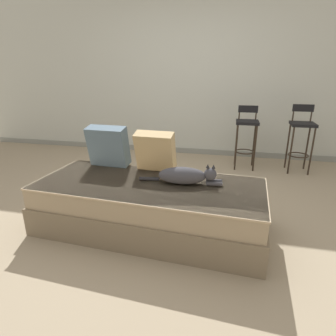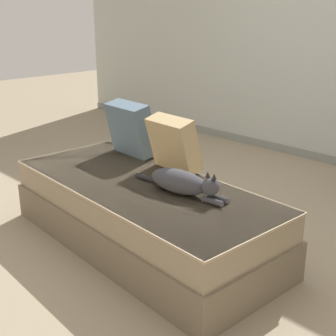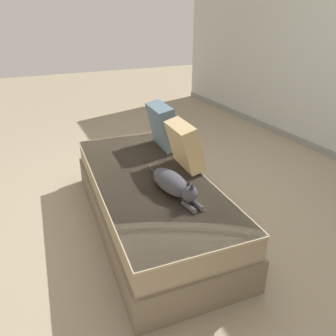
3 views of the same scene
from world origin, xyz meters
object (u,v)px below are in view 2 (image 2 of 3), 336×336
Objects in this scene: throw_pillow_corner at (131,129)px; cat at (182,182)px; throw_pillow_middle at (174,144)px; couch at (142,213)px.

throw_pillow_corner reaches higher than cat.
throw_pillow_middle is 0.54× the size of cat.
cat is at bearing 10.84° from couch.
cat is at bearing -38.43° from throw_pillow_middle.
throw_pillow_middle is at bearing -3.45° from throw_pillow_corner.
couch is at bearing -169.16° from cat.
couch is 0.54m from throw_pillow_middle.
throw_pillow_corner is at bearing 145.60° from couch.
throw_pillow_middle is at bearing 141.57° from cat.
couch is 4.91× the size of throw_pillow_corner.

